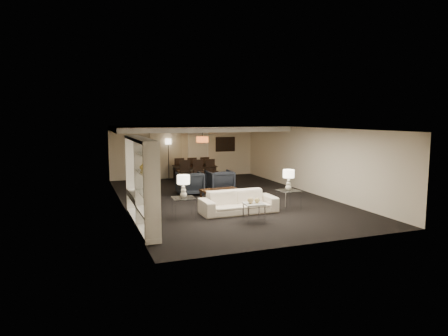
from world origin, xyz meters
TOP-DOWN VIEW (x-y plane):
  - floor at (0.00, 0.00)m, footprint 11.00×11.00m
  - ceiling at (0.00, 0.00)m, footprint 7.00×11.00m
  - wall_back at (0.00, 5.50)m, footprint 7.00×0.02m
  - wall_front at (0.00, -5.50)m, footprint 7.00×0.02m
  - wall_left at (-3.50, 0.00)m, footprint 0.02×11.00m
  - wall_right at (3.50, 0.00)m, footprint 0.02×11.00m
  - ceiling_soffit at (0.00, 3.50)m, footprint 7.00×4.00m
  - curtains at (-0.90, 5.42)m, footprint 1.50×0.12m
  - door at (0.70, 5.47)m, footprint 0.90×0.05m
  - painting at (2.10, 5.46)m, footprint 0.95×0.04m
  - media_unit at (-3.31, -2.60)m, footprint 0.38×3.40m
  - pendant_light at (0.30, 3.50)m, footprint 0.52×0.52m
  - sofa at (-0.35, -2.18)m, footprint 2.32×0.92m
  - coffee_table at (-0.35, -0.58)m, footprint 1.33×0.85m
  - armchair_left at (-0.95, 1.12)m, footprint 0.94×0.96m
  - armchair_right at (0.25, 1.12)m, footprint 0.93×0.96m
  - side_table_left at (-2.05, -2.18)m, footprint 0.67×0.67m
  - side_table_right at (1.35, -2.18)m, footprint 0.70×0.70m
  - table_lamp_left at (-2.05, -2.18)m, footprint 0.40×0.40m
  - table_lamp_right at (1.35, -2.18)m, footprint 0.37×0.37m
  - marble_table at (-0.35, -3.28)m, footprint 0.58×0.58m
  - gold_gourd_a at (-0.45, -3.28)m, footprint 0.17×0.17m
  - gold_gourd_b at (-0.25, -3.28)m, footprint 0.15×0.15m
  - television at (-3.28, -1.95)m, footprint 1.17×0.15m
  - vase_blue at (-3.31, -3.86)m, footprint 0.16×0.16m
  - vase_amber at (-3.31, -3.05)m, footprint 0.17×0.17m
  - floor_speaker at (-3.20, -0.66)m, footprint 0.15×0.15m
  - dining_table at (0.16, 4.27)m, footprint 2.06×1.31m
  - chair_nl at (-0.44, 3.62)m, footprint 0.51×0.51m
  - chair_nm at (0.16, 3.62)m, footprint 0.53×0.53m
  - chair_nr at (0.76, 3.62)m, footprint 0.49×0.49m
  - chair_fl at (-0.44, 4.92)m, footprint 0.47×0.47m
  - chair_fm at (0.16, 4.92)m, footprint 0.49×0.49m
  - chair_fr at (0.76, 4.92)m, footprint 0.53×0.53m
  - floor_lamp at (-0.83, 5.20)m, footprint 0.35×0.35m

SIDE VIEW (x-z plane):
  - floor at x=0.00m, z-range 0.00..0.00m
  - coffee_table at x=-0.35m, z-range 0.00..0.45m
  - marble_table at x=-0.35m, z-range 0.00..0.53m
  - side_table_left at x=-2.05m, z-range 0.00..0.59m
  - side_table_right at x=1.35m, z-range 0.00..0.59m
  - sofa at x=-0.35m, z-range 0.00..0.67m
  - dining_table at x=0.16m, z-range 0.00..0.68m
  - armchair_left at x=-0.95m, z-range 0.00..0.86m
  - armchair_right at x=0.25m, z-range 0.00..0.86m
  - chair_nl at x=-0.44m, z-range 0.00..1.02m
  - chair_nm at x=0.16m, z-range 0.00..1.02m
  - chair_nr at x=0.76m, z-range 0.00..1.02m
  - chair_fl at x=-0.44m, z-range 0.00..1.02m
  - chair_fm at x=0.16m, z-range 0.00..1.02m
  - chair_fr at x=0.76m, z-range 0.00..1.02m
  - floor_speaker at x=-3.20m, z-range 0.00..1.18m
  - gold_gourd_b at x=-0.25m, z-range 0.53..0.68m
  - gold_gourd_a at x=-0.45m, z-range 0.53..0.70m
  - table_lamp_left at x=-2.05m, z-range 0.59..1.25m
  - table_lamp_right at x=1.35m, z-range 0.59..1.25m
  - floor_lamp at x=-0.83m, z-range 0.00..1.89m
  - door at x=0.70m, z-range 0.00..2.10m
  - television at x=-3.28m, z-range 0.75..1.42m
  - vase_blue at x=-3.31m, z-range 1.06..1.22m
  - media_unit at x=-3.31m, z-range 0.00..2.35m
  - curtains at x=-0.90m, z-range 0.00..2.40m
  - wall_back at x=0.00m, z-range 0.00..2.50m
  - wall_front at x=0.00m, z-range 0.00..2.50m
  - wall_left at x=-3.50m, z-range 0.00..2.50m
  - wall_right at x=3.50m, z-range 0.00..2.50m
  - painting at x=2.10m, z-range 1.23..1.88m
  - vase_amber at x=-3.31m, z-range 1.56..1.74m
  - pendant_light at x=0.30m, z-range 1.80..2.04m
  - ceiling_soffit at x=0.00m, z-range 2.30..2.50m
  - ceiling at x=0.00m, z-range 2.49..2.51m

